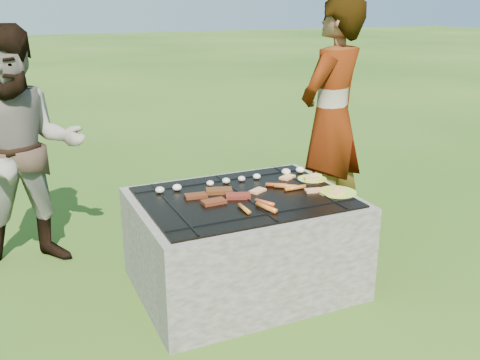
# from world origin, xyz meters

# --- Properties ---
(lawn) EXTENTS (60.00, 60.00, 0.00)m
(lawn) POSITION_xyz_m (0.00, 0.00, 0.00)
(lawn) COLOR #204611
(lawn) RESTS_ON ground
(fire_pit) EXTENTS (1.30, 1.00, 0.62)m
(fire_pit) POSITION_xyz_m (0.00, 0.00, 0.28)
(fire_pit) COLOR #A79E94
(fire_pit) RESTS_ON ground
(mushrooms) EXTENTS (1.06, 0.06, 0.04)m
(mushrooms) POSITION_xyz_m (0.08, 0.26, 0.63)
(mushrooms) COLOR beige
(mushrooms) RESTS_ON fire_pit
(pork_slabs) EXTENTS (0.38, 0.27, 0.02)m
(pork_slabs) POSITION_xyz_m (-0.14, 0.05, 0.62)
(pork_slabs) COLOR maroon
(pork_slabs) RESTS_ON fire_pit
(sausages) EXTENTS (0.52, 0.46, 0.03)m
(sausages) POSITION_xyz_m (0.15, -0.11, 0.63)
(sausages) COLOR #C66420
(sausages) RESTS_ON fire_pit
(bread_on_grate) EXTENTS (0.44, 0.40, 0.01)m
(bread_on_grate) POSITION_xyz_m (0.33, 0.04, 0.62)
(bread_on_grate) COLOR #E8C076
(bread_on_grate) RESTS_ON fire_pit
(plate_far) EXTENTS (0.25, 0.25, 0.03)m
(plate_far) POSITION_xyz_m (0.56, 0.12, 0.61)
(plate_far) COLOR #FFF23C
(plate_far) RESTS_ON fire_pit
(plate_near) EXTENTS (0.31, 0.31, 0.03)m
(plate_near) POSITION_xyz_m (0.56, -0.18, 0.61)
(plate_near) COLOR #E8FF3C
(plate_near) RESTS_ON fire_pit
(cook) EXTENTS (0.77, 0.67, 1.79)m
(cook) POSITION_xyz_m (1.00, 0.58, 0.89)
(cook) COLOR gray
(cook) RESTS_ON ground
(bystander) EXTENTS (0.80, 0.63, 1.61)m
(bystander) POSITION_xyz_m (-1.17, 0.88, 0.81)
(bystander) COLOR gray
(bystander) RESTS_ON ground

